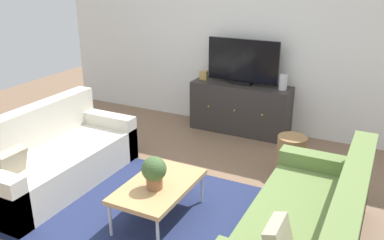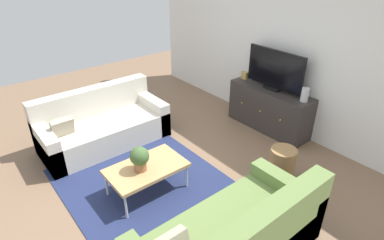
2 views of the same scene
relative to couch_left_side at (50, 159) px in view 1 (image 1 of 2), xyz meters
The scene contains 12 objects.
ground_plane 1.47m from the couch_left_side, ahead, with size 10.00×10.00×0.00m, color #84664C.
wall_back 3.21m from the couch_left_side, 61.52° to the left, with size 6.40×0.12×2.70m, color white.
area_rug 1.47m from the couch_left_side, ahead, with size 2.50×1.90×0.01m, color navy.
couch_left_side is the anchor object (origin of this frame).
couch_right_side 2.88m from the couch_left_side, ahead, with size 0.87×1.89×0.84m.
coffee_table 1.46m from the couch_left_side, ahead, with size 0.57×0.95×0.38m.
potted_plant 1.50m from the couch_left_side, ahead, with size 0.23×0.23×0.31m.
tv_console 2.73m from the couch_left_side, 60.31° to the left, with size 1.43×0.47×0.71m.
flat_screen_tv 2.85m from the couch_left_side, 60.52° to the left, with size 1.03×0.16×0.64m.
glass_vase 3.12m from the couch_left_side, 50.66° to the left, with size 0.11×0.11×0.21m, color silver.
mantel_clock 2.54m from the couch_left_side, 72.23° to the left, with size 0.11×0.07×0.13m, color tan.
wicker_basket 2.75m from the couch_left_side, 31.55° to the left, with size 0.34×0.34×0.45m, color #9E7547.
Camera 1 is at (1.81, -3.04, 2.29)m, focal length 38.23 mm.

